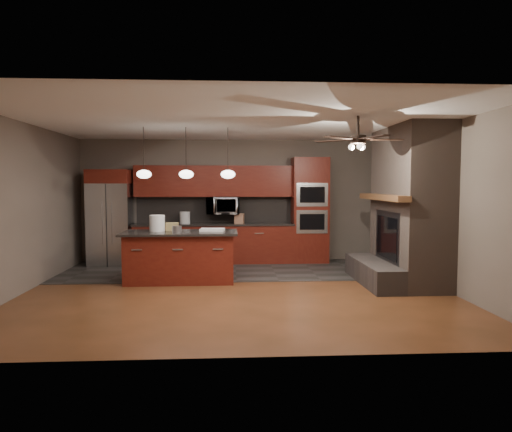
{
  "coord_description": "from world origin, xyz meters",
  "views": [
    {
      "loc": [
        -0.12,
        -7.58,
        1.78
      ],
      "look_at": [
        0.35,
        0.6,
        1.21
      ],
      "focal_mm": 32.0,
      "sensor_mm": 36.0,
      "label": 1
    }
  ],
  "objects": [
    {
      "name": "kitchen_island",
      "position": [
        -1.03,
        0.74,
        0.47
      ],
      "size": [
        2.08,
        0.95,
        0.92
      ],
      "rotation": [
        0.0,
        0.0,
        0.0
      ],
      "color": "maroon",
      "rests_on": "ground"
    },
    {
      "name": "counter_bucket",
      "position": [
        -1.13,
        2.7,
        1.03
      ],
      "size": [
        0.28,
        0.28,
        0.27
      ],
      "primitive_type": "cylinder",
      "rotation": [
        0.0,
        0.0,
        0.25
      ],
      "color": "silver",
      "rests_on": "back_cabinetry"
    },
    {
      "name": "ceiling",
      "position": [
        0.0,
        0.0,
        2.8
      ],
      "size": [
        7.0,
        6.0,
        0.02
      ],
      "primitive_type": "cube",
      "color": "white",
      "rests_on": "back_wall"
    },
    {
      "name": "back_cabinetry",
      "position": [
        -0.48,
        2.74,
        0.89
      ],
      "size": [
        3.59,
        0.64,
        2.2
      ],
      "color": "maroon",
      "rests_on": "ground"
    },
    {
      "name": "paint_tray",
      "position": [
        -0.44,
        0.85,
        0.94
      ],
      "size": [
        0.47,
        0.36,
        0.04
      ],
      "primitive_type": "cube",
      "rotation": [
        0.0,
        0.0,
        -0.12
      ],
      "color": "white",
      "rests_on": "kitchen_island"
    },
    {
      "name": "refrigerator",
      "position": [
        -2.75,
        2.62,
        1.05
      ],
      "size": [
        0.9,
        0.75,
        2.1
      ],
      "color": "silver",
      "rests_on": "ground"
    },
    {
      "name": "pendant_center",
      "position": [
        -0.9,
        0.7,
        1.96
      ],
      "size": [
        0.26,
        0.26,
        0.92
      ],
      "color": "black",
      "rests_on": "ceiling"
    },
    {
      "name": "ground",
      "position": [
        0.0,
        0.0,
        0.0
      ],
      "size": [
        7.0,
        7.0,
        0.0
      ],
      "primitive_type": "plane",
      "color": "brown",
      "rests_on": "ground"
    },
    {
      "name": "counter_box",
      "position": [
        0.09,
        2.65,
        1.01
      ],
      "size": [
        0.23,
        0.2,
        0.23
      ],
      "primitive_type": "cube",
      "rotation": [
        0.0,
        0.0,
        -0.22
      ],
      "color": "#9E6C51",
      "rests_on": "back_cabinetry"
    },
    {
      "name": "slate_tile_patch",
      "position": [
        0.0,
        1.8,
        0.01
      ],
      "size": [
        7.0,
        2.4,
        0.01
      ],
      "primitive_type": "cube",
      "color": "#33302E",
      "rests_on": "ground"
    },
    {
      "name": "fireplace_column",
      "position": [
        3.04,
        0.4,
        1.3
      ],
      "size": [
        1.3,
        2.1,
        2.8
      ],
      "color": "brown",
      "rests_on": "ground"
    },
    {
      "name": "oven_tower",
      "position": [
        1.7,
        2.69,
        1.19
      ],
      "size": [
        0.8,
        0.63,
        2.38
      ],
      "color": "maroon",
      "rests_on": "ground"
    },
    {
      "name": "right_wall",
      "position": [
        3.5,
        0.0,
        1.4
      ],
      "size": [
        0.02,
        6.0,
        2.8
      ],
      "primitive_type": "cube",
      "color": "#71645A",
      "rests_on": "ground"
    },
    {
      "name": "pendant_left",
      "position": [
        -1.65,
        0.7,
        1.96
      ],
      "size": [
        0.26,
        0.26,
        0.92
      ],
      "color": "black",
      "rests_on": "ceiling"
    },
    {
      "name": "left_wall",
      "position": [
        -3.5,
        0.0,
        1.4
      ],
      "size": [
        0.02,
        6.0,
        2.8
      ],
      "primitive_type": "cube",
      "color": "#71645A",
      "rests_on": "ground"
    },
    {
      "name": "cardboard_box",
      "position": [
        -1.19,
        0.94,
        0.99
      ],
      "size": [
        0.24,
        0.19,
        0.15
      ],
      "primitive_type": "cube",
      "rotation": [
        0.0,
        0.0,
        0.07
      ],
      "color": "#95804D",
      "rests_on": "kitchen_island"
    },
    {
      "name": "paint_can",
      "position": [
        -1.07,
        0.65,
        0.98
      ],
      "size": [
        0.23,
        0.23,
        0.11
      ],
      "primitive_type": "cylinder",
      "rotation": [
        0.0,
        0.0,
        -0.42
      ],
      "color": "#A3A3A7",
      "rests_on": "kitchen_island"
    },
    {
      "name": "ceiling_fan",
      "position": [
        1.8,
        -0.8,
        2.46
      ],
      "size": [
        1.27,
        1.33,
        0.41
      ],
      "color": "black",
      "rests_on": "ceiling"
    },
    {
      "name": "microwave",
      "position": [
        -0.27,
        2.75,
        1.3
      ],
      "size": [
        0.73,
        0.41,
        0.5
      ],
      "primitive_type": "imported",
      "color": "silver",
      "rests_on": "back_cabinetry"
    },
    {
      "name": "pendant_right",
      "position": [
        -0.15,
        0.7,
        1.96
      ],
      "size": [
        0.26,
        0.26,
        0.92
      ],
      "color": "black",
      "rests_on": "ceiling"
    },
    {
      "name": "back_wall",
      "position": [
        0.0,
        3.0,
        1.4
      ],
      "size": [
        7.0,
        0.02,
        2.8
      ],
      "primitive_type": "cube",
      "color": "#71645A",
      "rests_on": "ground"
    },
    {
      "name": "white_bucket",
      "position": [
        -1.45,
        0.82,
        1.07
      ],
      "size": [
        0.33,
        0.33,
        0.3
      ],
      "primitive_type": "cylinder",
      "rotation": [
        0.0,
        0.0,
        0.21
      ],
      "color": "white",
      "rests_on": "kitchen_island"
    }
  ]
}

